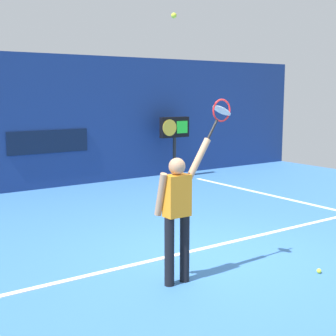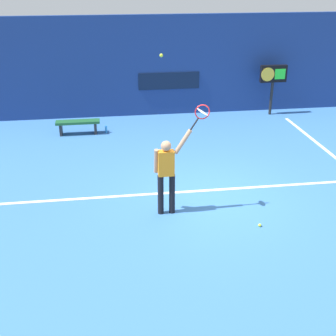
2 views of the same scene
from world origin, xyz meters
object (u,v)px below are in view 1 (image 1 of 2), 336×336
object	(u,v)px
tennis_racket	(221,113)
tennis_ball	(174,15)
spare_ball	(319,271)
scoreboard_clock	(174,130)
tennis_player	(177,209)

from	to	relation	value
tennis_racket	tennis_ball	size ratio (longest dim) A/B	8.86
spare_ball	tennis_racket	bearing A→B (deg)	142.75
tennis_ball	scoreboard_clock	xyz separation A→B (m)	(4.89, 6.74, -2.03)
tennis_ball	spare_ball	world-z (taller)	tennis_ball
tennis_player	spare_ball	size ratio (longest dim) A/B	28.31
tennis_player	tennis_ball	world-z (taller)	tennis_ball
scoreboard_clock	spare_ball	distance (m)	8.22
tennis_ball	scoreboard_clock	distance (m)	8.57
tennis_player	tennis_racket	distance (m)	1.43
tennis_player	scoreboard_clock	distance (m)	8.23
tennis_ball	spare_ball	distance (m)	4.00
tennis_ball	tennis_racket	bearing A→B (deg)	3.92
tennis_ball	spare_ball	xyz separation A→B (m)	(1.95, -0.80, -3.40)
tennis_player	spare_ball	distance (m)	2.26
scoreboard_clock	spare_ball	bearing A→B (deg)	-111.31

